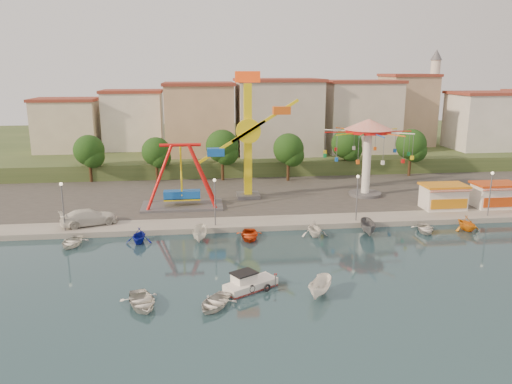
{
  "coord_description": "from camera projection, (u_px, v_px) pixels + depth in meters",
  "views": [
    {
      "loc": [
        -9.66,
        -39.73,
        17.4
      ],
      "look_at": [
        -3.36,
        14.0,
        4.0
      ],
      "focal_mm": 35.0,
      "sensor_mm": 36.0,
      "label": 1
    }
  ],
  "objects": [
    {
      "name": "lamp_post_3",
      "position": [
        490.0,
        195.0,
        58.07
      ],
      "size": [
        0.14,
        0.14,
        5.0
      ],
      "primitive_type": "cylinder",
      "color": "#59595E",
      "rests_on": "quay_deck"
    },
    {
      "name": "building_3",
      "position": [
        283.0,
        125.0,
        89.43
      ],
      "size": [
        12.59,
        10.5,
        9.2
      ],
      "primitive_type": "cube",
      "color": "beige",
      "rests_on": "hill_terrace"
    },
    {
      "name": "cabin_motorboat",
      "position": [
        249.0,
        284.0,
        40.44
      ],
      "size": [
        4.66,
        3.72,
        1.56
      ],
      "rotation": [
        0.0,
        0.0,
        0.54
      ],
      "color": "white",
      "rests_on": "ground"
    },
    {
      "name": "lamp_post_2",
      "position": [
        357.0,
        199.0,
        56.26
      ],
      "size": [
        0.14,
        0.14,
        5.0
      ],
      "primitive_type": "cylinder",
      "color": "#59595E",
      "rests_on": "quay_deck"
    },
    {
      "name": "booth_mid",
      "position": [
        495.0,
        195.0,
        61.98
      ],
      "size": [
        5.4,
        3.78,
        3.08
      ],
      "color": "white",
      "rests_on": "quay_deck"
    },
    {
      "name": "building_5",
      "position": [
        422.0,
        117.0,
        93.68
      ],
      "size": [
        12.77,
        10.96,
        11.21
      ],
      "primitive_type": "cube",
      "color": "tan",
      "rests_on": "hill_terrace"
    },
    {
      "name": "building_1",
      "position": [
        132.0,
        127.0,
        88.94
      ],
      "size": [
        12.33,
        9.01,
        8.63
      ],
      "primitive_type": "cube",
      "color": "silver",
      "rests_on": "hill_terrace"
    },
    {
      "name": "quay_deck",
      "position": [
        245.0,
        154.0,
        103.27
      ],
      "size": [
        200.0,
        100.0,
        0.6
      ],
      "primitive_type": "cube",
      "color": "#9E998E",
      "rests_on": "ground"
    },
    {
      "name": "moored_boat_1",
      "position": [
        139.0,
        235.0,
        51.03
      ],
      "size": [
        2.86,
        3.24,
        1.6
      ],
      "primitive_type": "imported",
      "rotation": [
        0.0,
        0.0,
        -0.08
      ],
      "color": "#121EA5",
      "rests_on": "ground"
    },
    {
      "name": "building_6",
      "position": [
        486.0,
        114.0,
        93.37
      ],
      "size": [
        8.23,
        8.98,
        12.36
      ],
      "primitive_type": "cube",
      "color": "silver",
      "rests_on": "hill_terrace"
    },
    {
      "name": "pirate_ship_ride",
      "position": [
        181.0,
        177.0,
        61.43
      ],
      "size": [
        10.0,
        5.0,
        8.0
      ],
      "color": "#59595E",
      "rests_on": "quay_deck"
    },
    {
      "name": "tree_2",
      "position": [
        222.0,
        146.0,
        75.99
      ],
      "size": [
        5.02,
        5.02,
        7.85
      ],
      "color": "#382314",
      "rests_on": "quay_deck"
    },
    {
      "name": "skiff",
      "position": [
        320.0,
        288.0,
        39.11
      ],
      "size": [
        3.09,
        3.83,
        1.41
      ],
      "primitive_type": "imported",
      "rotation": [
        0.0,
        0.0,
        -0.55
      ],
      "color": "white",
      "rests_on": "ground"
    },
    {
      "name": "moored_boat_6",
      "position": [
        425.0,
        229.0,
        54.61
      ],
      "size": [
        3.22,
        3.98,
        0.73
      ],
      "primitive_type": "imported",
      "rotation": [
        0.0,
        0.0,
        -0.22
      ],
      "color": "silver",
      "rests_on": "ground"
    },
    {
      "name": "minaret",
      "position": [
        433.0,
        94.0,
        96.68
      ],
      "size": [
        2.8,
        2.8,
        18.0
      ],
      "color": "silver",
      "rests_on": "hill_terrace"
    },
    {
      "name": "moored_boat_2",
      "position": [
        200.0,
        234.0,
        51.75
      ],
      "size": [
        1.8,
        3.94,
        1.47
      ],
      "primitive_type": "imported",
      "rotation": [
        0.0,
        0.0,
        -0.1
      ],
      "color": "silver",
      "rests_on": "ground"
    },
    {
      "name": "lamp_post_0",
      "position": [
        63.0,
        208.0,
        52.65
      ],
      "size": [
        0.14,
        0.14,
        5.0
      ],
      "primitive_type": "cylinder",
      "color": "#59595E",
      "rests_on": "quay_deck"
    },
    {
      "name": "kamikaze_tower",
      "position": [
        251.0,
        140.0,
        64.98
      ],
      "size": [
        8.71,
        3.1,
        16.5
      ],
      "color": "#59595E",
      "rests_on": "quay_deck"
    },
    {
      "name": "wave_swinger",
      "position": [
        368.0,
        140.0,
        66.24
      ],
      "size": [
        11.6,
        11.6,
        10.4
      ],
      "color": "#59595E",
      "rests_on": "quay_deck"
    },
    {
      "name": "booth_left",
      "position": [
        443.0,
        196.0,
        61.22
      ],
      "size": [
        5.4,
        3.78,
        3.08
      ],
      "color": "white",
      "rests_on": "quay_deck"
    },
    {
      "name": "moored_boat_0",
      "position": [
        72.0,
        242.0,
        50.37
      ],
      "size": [
        3.13,
        4.03,
        0.76
      ],
      "primitive_type": "imported",
      "rotation": [
        0.0,
        0.0,
        -0.14
      ],
      "color": "silver",
      "rests_on": "ground"
    },
    {
      "name": "tree_4",
      "position": [
        347.0,
        144.0,
        79.78
      ],
      "size": [
        4.86,
        4.86,
        7.6
      ],
      "color": "#382314",
      "rests_on": "quay_deck"
    },
    {
      "name": "rowboat_a",
      "position": [
        142.0,
        302.0,
        37.41
      ],
      "size": [
        3.93,
        4.69,
        0.83
      ],
      "primitive_type": "imported",
      "rotation": [
        0.0,
        0.0,
        0.3
      ],
      "color": "silver",
      "rests_on": "ground"
    },
    {
      "name": "moored_boat_3",
      "position": [
        249.0,
        235.0,
        52.41
      ],
      "size": [
        3.11,
        4.1,
        0.8
      ],
      "primitive_type": "imported",
      "rotation": [
        0.0,
        0.0,
        -0.1
      ],
      "color": "#C2370F",
      "rests_on": "ground"
    },
    {
      "name": "tree_3",
      "position": [
        288.0,
        149.0,
        75.82
      ],
      "size": [
        4.68,
        4.68,
        7.32
      ],
      "color": "#382314",
      "rests_on": "quay_deck"
    },
    {
      "name": "tree_5",
      "position": [
        411.0,
        144.0,
        79.17
      ],
      "size": [
        4.83,
        4.83,
        7.54
      ],
      "color": "#382314",
      "rests_on": "quay_deck"
    },
    {
      "name": "moored_boat_4",
      "position": [
        314.0,
        229.0,
        53.09
      ],
      "size": [
        2.9,
        3.31,
        1.68
      ],
      "primitive_type": "imported",
      "rotation": [
        0.0,
        0.0,
        0.05
      ],
      "color": "white",
      "rests_on": "ground"
    },
    {
      "name": "asphalt_pad",
      "position": [
        266.0,
        188.0,
        72.35
      ],
      "size": [
        90.0,
        28.0,
        0.01
      ],
      "primitive_type": "cube",
      "color": "#4C4944",
      "rests_on": "quay_deck"
    },
    {
      "name": "moored_boat_5",
      "position": [
        368.0,
        227.0,
        53.78
      ],
      "size": [
        2.14,
        4.16,
        1.53
      ],
      "primitive_type": "imported",
      "rotation": [
        0.0,
        0.0,
        -0.17
      ],
      "color": "slate",
      "rests_on": "ground"
    },
    {
      "name": "van",
      "position": [
        89.0,
        217.0,
        55.02
      ],
      "size": [
        6.53,
        4.5,
        1.76
      ],
      "primitive_type": "imported",
      "rotation": [
        0.0,
        0.0,
        1.95
      ],
      "color": "silver",
      "rests_on": "quay_deck"
    },
    {
      "name": "building_2",
      "position": [
        205.0,
        118.0,
        90.67
      ],
      "size": [
        11.95,
        9.28,
        11.23
      ],
      "primitive_type": "cube",
      "color": "tan",
      "rests_on": "hill_terrace"
    },
    {
      "name": "rowboat_b",
      "position": [
        214.0,
        303.0,
        37.32
      ],
      "size": [
        4.09,
        4.47,
        0.76
      ],
      "primitive_type": "imported",
      "rotation": [
        0.0,
        0.0,
        -0.53
      ],
      "color": "silver",
      "rests_on": "ground"
    },
    {
      "name": "tree_0",
      "position": [
        89.0,
        150.0,
        74.97
      ],
      "size": [
        4.6,
        4.6,
        7.19
      ],
      "color": "#382314",
      "rests_on": "quay_deck"
    },
    {
      "name": "building_4",
      "position": [
        350.0,
        122.0,
        94.22
      ],
      "size": [
        10.75,
        9.23,
        9.24
      ],
      "primitive_type": "cube",
      "color": "beige",
      "rests_on": "hill_terrace"
    },
    {
      "name": "tree_1",
      "position": [
        156.0,
        152.0,
        75.45
      ],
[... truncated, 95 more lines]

